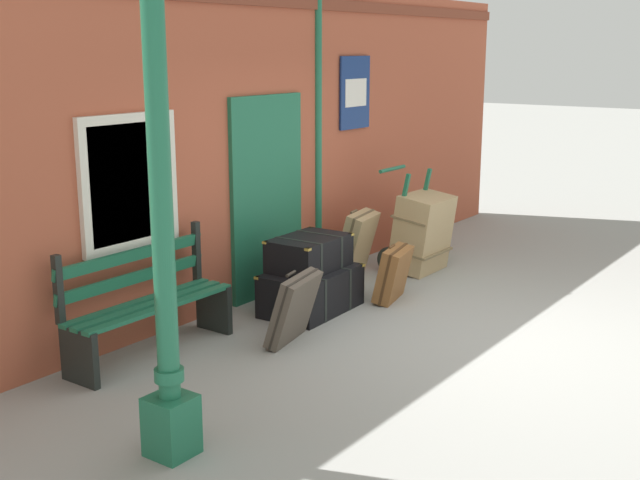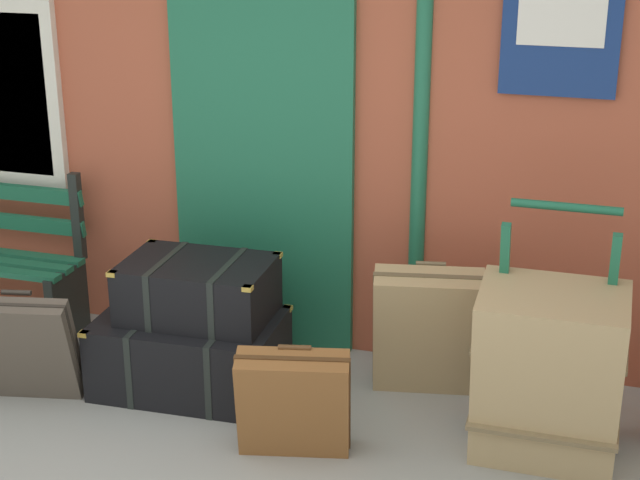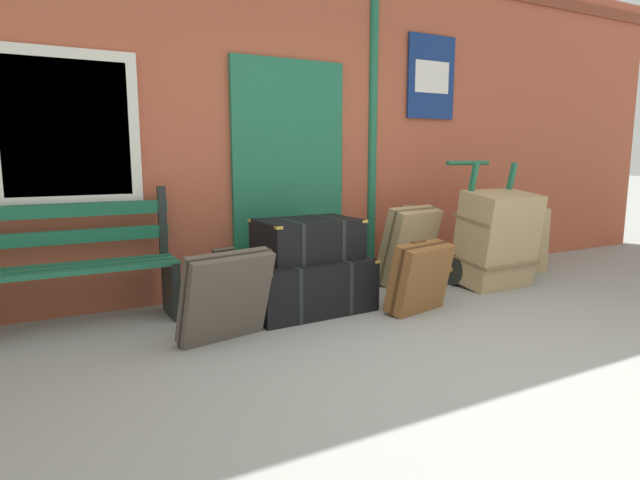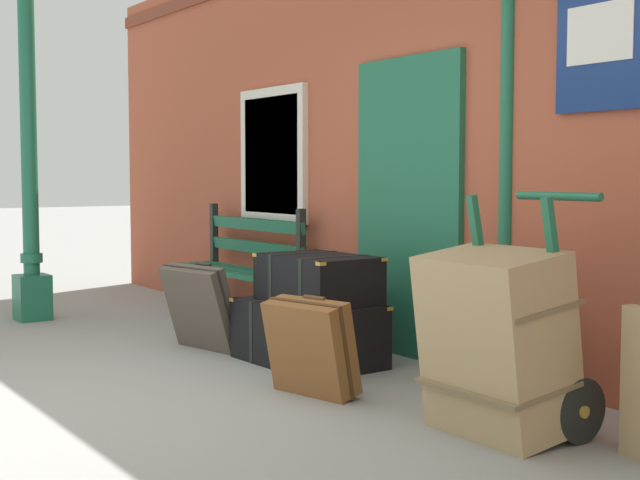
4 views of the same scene
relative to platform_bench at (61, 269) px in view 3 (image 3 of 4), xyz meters
name	(u,v)px [view 3 (image 3 of 4)]	position (x,y,z in m)	size (l,w,h in m)	color
ground_plane	(486,382)	(2.01, -2.16, -0.44)	(60.00, 60.00, 0.00)	gray
brick_facade	(286,118)	(2.00, 0.44, 1.15)	(10.40, 0.35, 3.20)	#AD5138
platform_bench	(61,269)	(0.00, 0.00, 0.00)	(1.60, 0.43, 1.01)	#1E6647
steamer_trunk_base	(306,285)	(1.76, -0.44, -0.23)	(1.04, 0.69, 0.43)	black
steamer_trunk_middle	(307,239)	(1.80, -0.39, 0.14)	(0.83, 0.57, 0.33)	black
porters_trolley	(482,256)	(3.71, -0.44, -0.17)	(0.71, 0.60, 1.20)	black
large_brown_trunk	(497,239)	(3.71, -0.61, 0.02)	(0.70, 0.55, 0.93)	tan
suitcase_olive	(408,245)	(3.03, -0.13, -0.06)	(0.64, 0.48, 0.78)	tan
suitcase_umber	(526,241)	(4.47, -0.32, -0.10)	(0.48, 0.26, 0.73)	tan
suitcase_tan	(226,297)	(0.94, -0.85, -0.13)	(0.67, 0.43, 0.64)	#51473D
suitcase_caramel	(420,277)	(2.53, -0.92, -0.16)	(0.60, 0.41, 0.59)	brown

